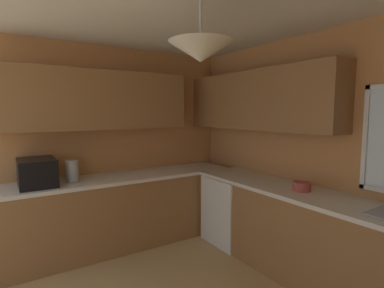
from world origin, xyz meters
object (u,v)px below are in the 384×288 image
Objects in this scene: kettle at (72,171)px; dishwasher at (233,209)px; microwave at (37,172)px; bowl at (302,186)px.

dishwasher is at bearing 70.58° from kettle.
microwave is at bearing -93.28° from kettle.
dishwasher is 2.01m from kettle.
bowl is at bearing 53.05° from microwave.
microwave is 2.72× the size of bowl.
kettle is (-0.64, -1.81, 0.58)m from dishwasher.
microwave is 1.98× the size of kettle.
microwave is 0.35m from kettle.
kettle is (0.02, 0.35, -0.02)m from microwave.
microwave reaches higher than kettle.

